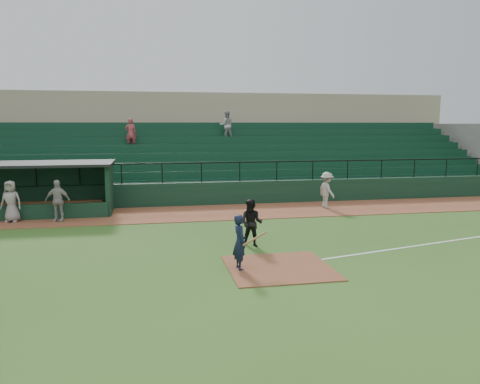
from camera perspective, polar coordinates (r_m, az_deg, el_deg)
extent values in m
plane|color=#2F551B|center=(14.96, 3.70, -8.01)|extent=(90.00, 90.00, 0.00)
cube|color=brown|center=(22.58, -1.46, -2.41)|extent=(40.00, 4.00, 0.03)
cube|color=brown|center=(14.04, 4.75, -9.06)|extent=(3.00, 3.00, 0.03)
cube|color=white|center=(19.54, 26.16, -4.98)|extent=(17.49, 4.44, 0.01)
cube|color=black|center=(24.63, -2.32, -0.15)|extent=(36.00, 0.35, 1.20)
cylinder|color=black|center=(24.45, -2.34, 3.56)|extent=(36.00, 0.06, 0.06)
cube|color=slate|center=(29.32, -3.79, 3.54)|extent=(36.00, 9.00, 3.60)
cube|color=#0F3823|center=(28.79, -3.67, 4.35)|extent=(34.56, 8.00, 4.05)
cube|color=slate|center=(36.30, 25.74, 4.12)|extent=(0.35, 9.50, 4.20)
cube|color=gray|center=(35.69, -5.14, 6.61)|extent=(38.00, 3.00, 6.40)
cube|color=slate|center=(33.70, -4.80, 7.37)|extent=(36.00, 2.00, 0.20)
imported|color=#A6A6A6|center=(31.21, -1.64, 8.05)|extent=(0.91, 0.71, 1.88)
imported|color=#A23B40|center=(29.81, -13.03, 6.90)|extent=(0.66, 0.43, 1.82)
cube|color=black|center=(25.22, -24.87, 0.55)|extent=(8.50, 0.20, 2.30)
cube|color=black|center=(23.26, -15.42, 0.43)|extent=(0.20, 2.60, 2.30)
cube|color=black|center=(23.85, -25.77, 3.02)|extent=(8.90, 3.20, 0.12)
cube|color=olive|center=(24.96, -24.96, -1.62)|extent=(7.65, 0.40, 0.50)
cube|color=black|center=(22.80, -26.31, -2.31)|extent=(8.50, 0.12, 0.70)
imported|color=black|center=(13.64, -0.03, -6.08)|extent=(0.46, 0.63, 1.62)
cylinder|color=olive|center=(13.50, 1.81, -5.62)|extent=(0.79, 0.34, 0.35)
imported|color=black|center=(16.17, 1.40, -3.76)|extent=(1.00, 0.93, 1.64)
imported|color=#A7A29C|center=(23.77, 10.42, 0.22)|extent=(0.87, 1.26, 1.80)
imported|color=#A8A39D|center=(21.64, -21.14, -0.98)|extent=(1.11, 0.61, 1.80)
imported|color=gray|center=(22.31, -25.88, -1.02)|extent=(0.96, 0.71, 1.78)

